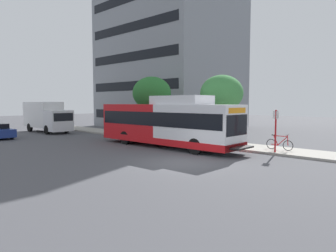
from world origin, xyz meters
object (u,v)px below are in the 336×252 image
object	(u,v)px
bus_stop_sign_pole	(276,128)
street_tree_near_stop	(222,93)
transit_bus	(167,123)
box_truck_background	(47,116)
street_tree_mid_block	(152,93)
bicycle_parked	(280,143)

from	to	relation	value
bus_stop_sign_pole	street_tree_near_stop	world-z (taller)	street_tree_near_stop
transit_bus	street_tree_near_stop	bearing A→B (deg)	-24.97
box_truck_background	street_tree_mid_block	bearing A→B (deg)	-63.40
street_tree_mid_block	box_truck_background	world-z (taller)	street_tree_mid_block
bicycle_parked	bus_stop_sign_pole	bearing A→B (deg)	-170.51
transit_bus	bus_stop_sign_pole	world-z (taller)	transit_bus
bicycle_parked	street_tree_mid_block	bearing A→B (deg)	84.65
transit_bus	bus_stop_sign_pole	xyz separation A→B (m)	(2.20, -7.10, -0.05)
street_tree_near_stop	transit_bus	bearing A→B (deg)	155.03
transit_bus	street_tree_near_stop	distance (m)	5.04
transit_bus	box_truck_background	distance (m)	16.94
transit_bus	street_tree_mid_block	bearing A→B (deg)	54.00
street_tree_near_stop	box_truck_background	distance (m)	19.61
bus_stop_sign_pole	transit_bus	bearing A→B (deg)	107.24
street_tree_mid_block	box_truck_background	xyz separation A→B (m)	(-5.37, 10.72, -2.34)
bus_stop_sign_pole	street_tree_mid_block	size ratio (longest dim) A/B	0.47
bicycle_parked	box_truck_background	xyz separation A→B (m)	(-4.14, 23.84, 1.18)
transit_bus	bicycle_parked	bearing A→B (deg)	-64.64
street_tree_near_stop	street_tree_mid_block	world-z (taller)	street_tree_mid_block
transit_bus	box_truck_background	world-z (taller)	transit_bus
transit_bus	street_tree_mid_block	world-z (taller)	street_tree_mid_block
bicycle_parked	street_tree_mid_block	world-z (taller)	street_tree_mid_block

